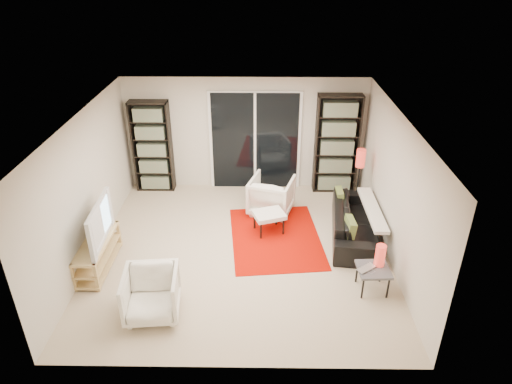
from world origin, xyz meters
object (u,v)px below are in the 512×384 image
(sofa, at_px, (356,222))
(side_table, at_px, (373,271))
(armchair_back, at_px, (271,195))
(bookshelf_right, at_px, (337,144))
(ottoman, at_px, (269,215))
(floor_lamp, at_px, (360,165))
(bookshelf_left, at_px, (152,147))
(tv_stand, at_px, (98,253))
(armchair_front, at_px, (152,294))

(sofa, height_order, side_table, sofa)
(armchair_back, relative_size, side_table, 1.64)
(sofa, bearing_deg, side_table, -172.71)
(bookshelf_right, distance_m, armchair_back, 1.81)
(bookshelf_right, distance_m, ottoman, 2.33)
(side_table, bearing_deg, sofa, 89.84)
(sofa, relative_size, ottoman, 3.06)
(floor_lamp, bearing_deg, armchair_back, -175.97)
(bookshelf_left, bearing_deg, bookshelf_right, -0.00)
(tv_stand, relative_size, sofa, 0.64)
(bookshelf_left, bearing_deg, floor_lamp, -11.71)
(bookshelf_right, relative_size, armchair_back, 2.58)
(armchair_front, xyz_separation_m, floor_lamp, (3.42, 3.02, 0.63))
(tv_stand, relative_size, floor_lamp, 0.99)
(armchair_front, bearing_deg, side_table, 4.77)
(bookshelf_right, xyz_separation_m, tv_stand, (-4.21, -2.81, -0.79))
(tv_stand, distance_m, armchair_front, 1.56)
(tv_stand, xyz_separation_m, armchair_front, (1.12, -1.08, 0.09))
(bookshelf_right, xyz_separation_m, sofa, (0.14, -1.83, -0.75))
(tv_stand, relative_size, side_table, 2.59)
(armchair_front, relative_size, ottoman, 1.17)
(bookshelf_left, relative_size, armchair_back, 2.40)
(bookshelf_right, relative_size, sofa, 1.04)
(floor_lamp, bearing_deg, tv_stand, -156.82)
(armchair_front, xyz_separation_m, ottoman, (1.67, 2.18, -0.01))
(tv_stand, distance_m, side_table, 4.38)
(bookshelf_right, distance_m, armchair_front, 5.02)
(bookshelf_left, xyz_separation_m, floor_lamp, (4.18, -0.87, 0.00))
(tv_stand, bearing_deg, ottoman, 21.50)
(ottoman, bearing_deg, floor_lamp, 25.80)
(sofa, relative_size, side_table, 4.07)
(armchair_back, distance_m, floor_lamp, 1.80)
(sofa, height_order, armchair_back, armchair_back)
(armchair_back, distance_m, side_table, 2.78)
(bookshelf_right, relative_size, ottoman, 3.18)
(sofa, distance_m, floor_lamp, 1.20)
(bookshelf_left, relative_size, ottoman, 2.95)
(armchair_back, bearing_deg, floor_lamp, -158.96)
(tv_stand, distance_m, floor_lamp, 4.99)
(bookshelf_right, bearing_deg, floor_lamp, -69.39)
(bookshelf_left, xyz_separation_m, sofa, (3.99, -1.83, -0.68))
(sofa, height_order, armchair_front, armchair_front)
(armchair_front, height_order, floor_lamp, floor_lamp)
(armchair_front, bearing_deg, armchair_back, 54.03)
(bookshelf_right, height_order, armchair_front, bookshelf_right)
(bookshelf_left, bearing_deg, armchair_front, -78.97)
(ottoman, xyz_separation_m, floor_lamp, (1.74, 0.84, 0.63))
(floor_lamp, bearing_deg, sofa, -100.97)
(side_table, relative_size, floor_lamp, 0.38)
(bookshelf_left, height_order, sofa, bookshelf_left)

